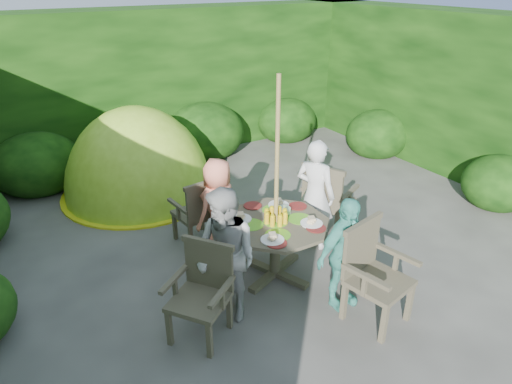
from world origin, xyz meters
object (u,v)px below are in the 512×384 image
garden_chair_front (373,272)px  child_back (219,207)px  parasol_pole (277,184)px  garden_chair_back (199,211)px  patio_table (276,230)px  child_left (226,256)px  child_front (344,254)px  garden_chair_right (327,199)px  garden_chair_left (203,290)px  child_right (315,195)px  dome_tent (142,192)px

garden_chair_front → child_back: bearing=100.0°
parasol_pole → garden_chair_front: bearing=-67.5°
garden_chair_front → child_back: size_ratio=0.80×
garden_chair_back → patio_table: bearing=106.1°
child_left → child_front: bearing=47.8°
patio_table → garden_chair_right: 1.09m
patio_table → garden_chair_left: size_ratio=1.74×
garden_chair_left → garden_chair_back: bearing=120.1°
garden_chair_right → child_right: (-0.28, -0.11, 0.17)m
garden_chair_left → child_right: (1.78, 0.69, 0.21)m
child_left → dome_tent: 3.16m
garden_chair_left → child_left: 0.37m
parasol_pole → child_right: size_ratio=1.63×
garden_chair_back → child_front: (0.72, -1.77, 0.14)m
garden_chair_left → child_left: child_left is taller
patio_table → garden_chair_back: (-0.43, 1.02, -0.12)m
patio_table → garden_chair_back: size_ratio=1.78×
garden_chair_left → dome_tent: size_ratio=0.31×
garden_chair_back → child_left: (-0.32, -1.32, 0.22)m
child_left → dome_tent: size_ratio=0.48×
garden_chair_left → child_front: size_ratio=0.73×
garden_chair_back → garden_chair_left: bearing=60.0°
garden_chair_left → child_back: child_back is taller
dome_tent → child_right: bearing=-80.9°
garden_chair_right → child_left: child_left is taller
parasol_pole → dome_tent: parasol_pole is taller
child_left → child_right: bearing=92.8°
garden_chair_front → child_left: child_left is taller
patio_table → parasol_pole: size_ratio=0.68×
parasol_pole → dome_tent: (-0.59, 2.79, -1.10)m
garden_chair_left → child_left: size_ratio=0.65×
patio_table → garden_chair_right: garden_chair_right is taller
child_back → child_front: bearing=92.9°
garden_chair_right → child_front: 1.36m
parasol_pole → garden_chair_right: size_ratio=2.33×
child_back → parasol_pole: bearing=92.9°
child_right → child_front: bearing=131.2°
garden_chair_front → parasol_pole: bearing=100.3°
parasol_pole → child_front: 0.95m
parasol_pole → child_back: 0.95m
parasol_pole → garden_chair_right: bearing=21.5°
child_right → garden_chair_front: bearing=140.6°
garden_chair_front → child_back: 1.90m
patio_table → child_back: 0.80m
garden_chair_front → dome_tent: dome_tent is taller
garden_chair_front → child_right: (0.32, 1.31, 0.17)m
patio_table → child_front: bearing=-68.6°
garden_chair_right → child_right: size_ratio=0.70×
garden_chair_back → child_back: (0.13, -0.28, 0.14)m
parasol_pole → garden_chair_front: (0.42, -1.01, -0.60)m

